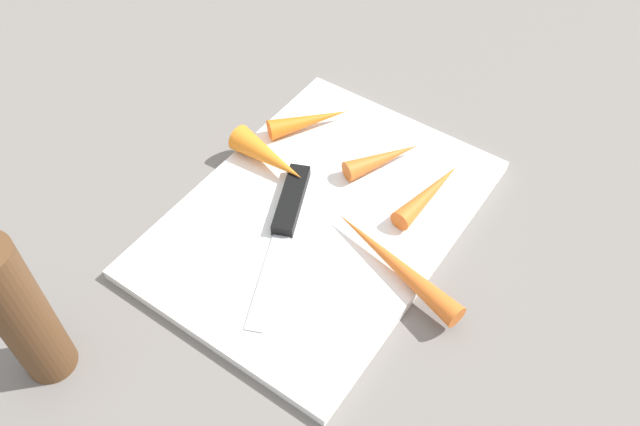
% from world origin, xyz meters
% --- Properties ---
extents(ground_plane, '(1.40, 1.40, 0.00)m').
position_xyz_m(ground_plane, '(0.00, 0.00, 0.00)').
color(ground_plane, slate).
extents(cutting_board, '(0.36, 0.26, 0.01)m').
position_xyz_m(cutting_board, '(0.00, 0.00, 0.01)').
color(cutting_board, white).
rests_on(cutting_board, ground_plane).
extents(knife, '(0.19, 0.10, 0.01)m').
position_xyz_m(knife, '(-0.02, 0.03, 0.02)').
color(knife, '#B7B7BC').
rests_on(knife, cutting_board).
extents(carrot_longest, '(0.06, 0.16, 0.02)m').
position_xyz_m(carrot_longest, '(-0.02, -0.10, 0.02)').
color(carrot_longest, orange).
rests_on(carrot_longest, cutting_board).
extents(carrot_long, '(0.11, 0.03, 0.02)m').
position_xyz_m(carrot_long, '(0.08, -0.08, 0.02)').
color(carrot_long, orange).
rests_on(carrot_long, cutting_board).
extents(carrot_short, '(0.04, 0.10, 0.03)m').
position_xyz_m(carrot_short, '(0.02, 0.08, 0.03)').
color(carrot_short, orange).
rests_on(carrot_short, cutting_board).
extents(carrot_medium, '(0.09, 0.07, 0.02)m').
position_xyz_m(carrot_medium, '(0.10, 0.08, 0.02)').
color(carrot_medium, orange).
rests_on(carrot_medium, cutting_board).
extents(carrot_shortest, '(0.09, 0.06, 0.02)m').
position_xyz_m(carrot_shortest, '(0.10, -0.02, 0.02)').
color(carrot_shortest, orange).
rests_on(carrot_shortest, cutting_board).
extents(pepper_grinder, '(0.04, 0.04, 0.16)m').
position_xyz_m(pepper_grinder, '(-0.27, 0.10, 0.08)').
color(pepper_grinder, brown).
rests_on(pepper_grinder, ground_plane).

